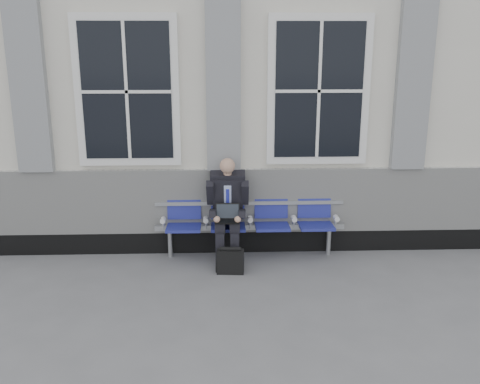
{
  "coord_description": "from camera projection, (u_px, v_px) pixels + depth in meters",
  "views": [
    {
      "loc": [
        -0.94,
        -5.62,
        2.85
      ],
      "look_at": [
        -0.7,
        0.9,
        1.03
      ],
      "focal_mm": 40.0,
      "sensor_mm": 36.0,
      "label": 1
    }
  ],
  "objects": [
    {
      "name": "ground",
      "position": [
        303.0,
        297.0,
        6.21
      ],
      "size": [
        70.0,
        70.0,
        0.0
      ],
      "primitive_type": "plane",
      "color": "slate",
      "rests_on": "ground"
    },
    {
      "name": "station_building",
      "position": [
        275.0,
        82.0,
        8.96
      ],
      "size": [
        14.4,
        4.4,
        4.49
      ],
      "color": "silver",
      "rests_on": "ground"
    },
    {
      "name": "briefcase",
      "position": [
        230.0,
        261.0,
        6.84
      ],
      "size": [
        0.36,
        0.17,
        0.36
      ],
      "color": "black",
      "rests_on": "ground"
    },
    {
      "name": "businessman",
      "position": [
        228.0,
        206.0,
        7.12
      ],
      "size": [
        0.57,
        0.76,
        1.41
      ],
      "color": "black",
      "rests_on": "ground"
    },
    {
      "name": "bench",
      "position": [
        250.0,
        217.0,
        7.32
      ],
      "size": [
        2.6,
        0.47,
        0.91
      ],
      "color": "#9EA0A3",
      "rests_on": "ground"
    }
  ]
}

